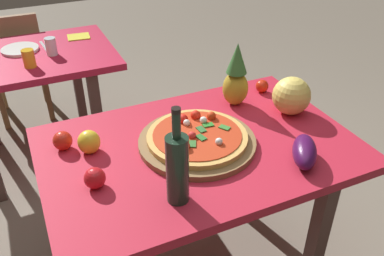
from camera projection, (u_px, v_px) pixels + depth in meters
name	position (u px, v px, depth m)	size (l,w,h in m)	color
display_table	(199.00, 163.00, 1.71)	(1.25, 0.84, 0.75)	#4F3430
background_table	(29.00, 73.00, 2.50)	(1.03, 0.74, 0.75)	#4F3430
dining_chair	(16.00, 62.00, 3.02)	(0.41, 0.41, 0.85)	olive
pizza_board	(197.00, 142.00, 1.66)	(0.47, 0.47, 0.03)	olive
pizza	(197.00, 136.00, 1.65)	(0.40, 0.40, 0.06)	#DBA954
wine_bottle	(177.00, 168.00, 1.32)	(0.08, 0.08, 0.36)	#1D3325
pineapple_left	(236.00, 78.00, 1.88)	(0.12, 0.12, 0.30)	#AF9428
melon	(291.00, 96.00, 1.83)	(0.17, 0.17, 0.17)	#E6CC5F
bell_pepper	(89.00, 142.00, 1.60)	(0.09, 0.09, 0.10)	yellow
eggplant	(304.00, 152.00, 1.55)	(0.20, 0.09, 0.09)	#3F0F43
tomato_by_bottle	(63.00, 141.00, 1.62)	(0.08, 0.08, 0.08)	red
tomato_near_board	(95.00, 178.00, 1.43)	(0.08, 0.08, 0.08)	red
tomato_at_corner	(262.00, 86.00, 2.03)	(0.06, 0.06, 0.06)	red
drinking_glass_juice	(29.00, 58.00, 2.27)	(0.07, 0.07, 0.10)	gold
drinking_glass_water	(51.00, 46.00, 2.42)	(0.06, 0.06, 0.10)	silver
dinner_plate	(20.00, 49.00, 2.49)	(0.22, 0.22, 0.02)	white
knife_utensil	(44.00, 46.00, 2.54)	(0.02, 0.18, 0.01)	silver
napkin_folded	(79.00, 37.00, 2.69)	(0.14, 0.12, 0.01)	yellow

